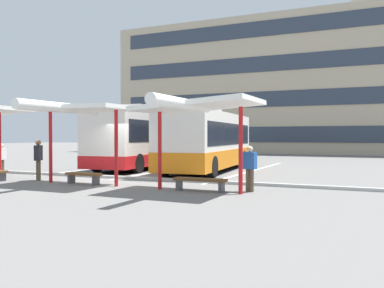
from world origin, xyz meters
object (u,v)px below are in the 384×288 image
Objects in this scene: waiting_passenger_1 at (38,157)px; coach_bus_0 at (145,139)px; bench_2 at (83,176)px; waiting_passenger_3 at (2,157)px; waiting_shelter_1 at (77,110)px; bench_3 at (200,181)px; waiting_shelter_2 at (195,107)px; waiting_passenger_2 at (250,166)px; coach_bus_1 at (209,142)px.

coach_bus_0 is at bearing 86.86° from waiting_passenger_1.
waiting_passenger_3 reaches higher than bench_2.
waiting_shelter_1 is 5.67m from bench_3.
waiting_shelter_1 is at bearing -15.13° from waiting_passenger_3.
bench_2 is (-0.00, 0.34, -2.59)m from waiting_shelter_1.
waiting_passenger_1 is at bearing -93.14° from coach_bus_0.
waiting_passenger_2 is (1.62, 0.95, -1.98)m from waiting_shelter_2.
bench_3 is at bearing -1.93° from waiting_passenger_1.
coach_bus_1 is 10.50m from waiting_passenger_3.
waiting_passenger_1 is (-2.58, 0.57, -1.89)m from waiting_shelter_1.
bench_3 is at bearing -0.36° from bench_2.
waiting_shelter_1 is at bearing -12.37° from waiting_passenger_1.
waiting_passenger_3 is at bearing 164.87° from waiting_shelter_1.
coach_bus_0 is at bearing 104.24° from bench_2.
waiting_shelter_2 is at bearing -1.03° from waiting_shelter_1.
waiting_passenger_2 is at bearing 7.32° from waiting_shelter_1.
waiting_shelter_1 is 3.25m from waiting_passenger_1.
bench_3 is at bearing -6.74° from waiting_passenger_3.
coach_bus_1 is 2.25× the size of waiting_shelter_1.
waiting_passenger_2 is at bearing 1.81° from waiting_passenger_1.
coach_bus_0 is at bearing 61.80° from waiting_passenger_3.
bench_2 is at bearing 175.12° from waiting_shelter_2.
coach_bus_0 reaches higher than waiting_passenger_2.
waiting_shelter_1 is (-2.20, -8.19, 1.33)m from coach_bus_1.
waiting_passenger_1 is (-2.58, 0.23, 0.69)m from bench_2.
coach_bus_0 is 5.99× the size of waiting_passenger_1.
bench_2 is 0.81× the size of bench_3.
waiting_shelter_2 is (5.05, -0.43, 2.55)m from bench_2.
bench_3 is at bearing 3.49° from waiting_shelter_1.
waiting_passenger_2 is (9.25, 0.29, -0.13)m from waiting_passenger_1.
bench_3 is at bearing -70.12° from coach_bus_1.
waiting_passenger_3 is (-3.37, 1.04, -0.15)m from waiting_passenger_1.
waiting_passenger_2 is (6.67, 0.52, 0.56)m from bench_2.
waiting_passenger_3 is at bearing 162.81° from waiting_passenger_1.
coach_bus_1 reaches higher than waiting_shelter_2.
waiting_passenger_3 is at bearing 173.26° from bench_3.
coach_bus_1 reaches higher than waiting_passenger_1.
waiting_passenger_1 is at bearing 178.07° from bench_3.
waiting_passenger_3 is at bearing -141.02° from coach_bus_1.
waiting_shelter_2 is 11.30m from waiting_passenger_3.
waiting_passenger_1 is (-7.62, 0.26, 0.68)m from bench_3.
waiting_passenger_1 is at bearing 175.00° from bench_2.
waiting_passenger_3 is (-8.14, -6.59, -0.72)m from coach_bus_1.
waiting_shelter_2 is at bearing -50.86° from coach_bus_0.
waiting_passenger_3 is (-10.99, 1.70, -2.01)m from waiting_shelter_2.
bench_3 is (2.85, -7.89, -1.25)m from coach_bus_1.
coach_bus_1 is 6.79× the size of waiting_passenger_3.
waiting_shelter_1 is at bearing -76.29° from coach_bus_0.
coach_bus_0 is 8.20m from waiting_passenger_1.
bench_3 is at bearing -49.55° from coach_bus_0.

